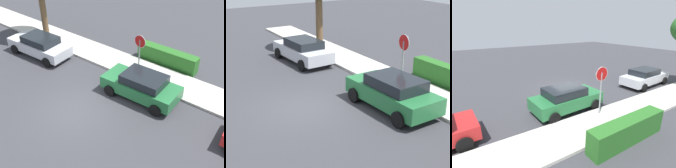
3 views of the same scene
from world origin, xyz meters
The scene contains 6 objects.
ground_plane centered at (0.00, 0.00, 0.00)m, with size 60.00×60.00×0.00m, color #38383D.
sidewalk_curb centered at (0.00, 5.24, 0.07)m, with size 32.00×2.29×0.14m, color beige.
stop_sign centered at (0.84, 4.58, 1.89)m, with size 0.75×0.08×2.77m.
parked_car_green centered at (2.02, 3.07, 0.76)m, with size 4.22×2.13×1.45m.
parked_car_silver centered at (-5.94, 2.80, 0.74)m, with size 4.57×2.15×1.42m.
front_yard_hedge centered at (1.47, 6.92, 0.54)m, with size 4.03×0.70×1.08m.
Camera 2 is at (12.02, -5.56, 6.05)m, focal length 55.00 mm.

